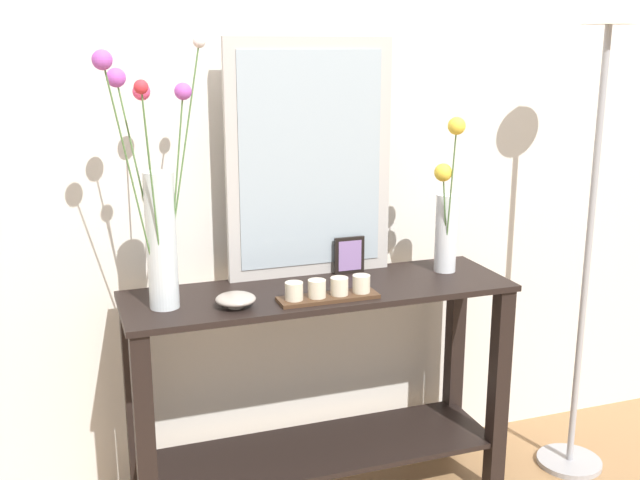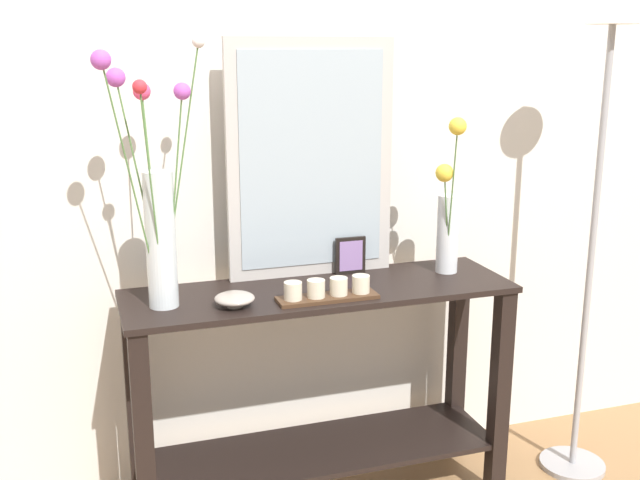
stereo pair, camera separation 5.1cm
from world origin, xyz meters
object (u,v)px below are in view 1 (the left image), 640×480
object	(u,v)px
console_table	(320,376)
decorative_bowl	(236,299)
picture_frame_small	(349,255)
tall_vase_left	(158,214)
candle_tray	(328,291)
vase_right	(447,217)
floor_lamp	(596,162)
mirror_leaning	(310,160)

from	to	relation	value
console_table	decorative_bowl	bearing A→B (deg)	-163.55
console_table	picture_frame_small	world-z (taller)	picture_frame_small
tall_vase_left	candle_tray	size ratio (longest dim) A/B	2.50
vase_right	floor_lamp	distance (m)	0.55
mirror_leaning	floor_lamp	xyz separation A→B (m)	(0.96, -0.25, -0.02)
tall_vase_left	candle_tray	world-z (taller)	tall_vase_left
candle_tray	console_table	bearing A→B (deg)	83.55
mirror_leaning	candle_tray	xyz separation A→B (m)	(-0.03, -0.27, -0.37)
decorative_bowl	candle_tray	bearing A→B (deg)	-4.79
console_table	vase_right	bearing A→B (deg)	3.33
decorative_bowl	floor_lamp	bearing A→B (deg)	0.06
tall_vase_left	mirror_leaning	bearing A→B (deg)	18.79
picture_frame_small	floor_lamp	world-z (taller)	floor_lamp
candle_tray	floor_lamp	distance (m)	1.05
decorative_bowl	floor_lamp	size ratio (longest dim) A/B	0.07
tall_vase_left	floor_lamp	xyz separation A→B (m)	(1.49, -0.07, 0.09)
tall_vase_left	vase_right	bearing A→B (deg)	2.71
candle_tray	floor_lamp	xyz separation A→B (m)	(0.99, 0.03, 0.35)
tall_vase_left	floor_lamp	world-z (taller)	floor_lamp
decorative_bowl	console_table	bearing A→B (deg)	16.45
mirror_leaning	picture_frame_small	size ratio (longest dim) A/B	6.18
tall_vase_left	candle_tray	distance (m)	0.57
decorative_bowl	floor_lamp	world-z (taller)	floor_lamp
mirror_leaning	candle_tray	bearing A→B (deg)	-97.09
candle_tray	floor_lamp	bearing A→B (deg)	1.48
console_table	decorative_bowl	size ratio (longest dim) A/B	10.41
mirror_leaning	vase_right	bearing A→B (deg)	-16.71
console_table	picture_frame_small	xyz separation A→B (m)	(0.15, 0.13, 0.37)
candle_tray	picture_frame_small	size ratio (longest dim) A/B	2.47
console_table	candle_tray	bearing A→B (deg)	-96.45
vase_right	picture_frame_small	xyz separation A→B (m)	(-0.32, 0.10, -0.13)
console_table	tall_vase_left	xyz separation A→B (m)	(-0.51, -0.02, 0.60)
candle_tray	tall_vase_left	bearing A→B (deg)	169.32
console_table	mirror_leaning	xyz separation A→B (m)	(0.02, 0.16, 0.71)
mirror_leaning	decorative_bowl	xyz separation A→B (m)	(-0.32, -0.25, -0.37)
decorative_bowl	vase_right	bearing A→B (deg)	8.57
tall_vase_left	decorative_bowl	xyz separation A→B (m)	(0.21, -0.07, -0.27)
floor_lamp	decorative_bowl	bearing A→B (deg)	-179.94
tall_vase_left	vase_right	distance (m)	0.98
console_table	vase_right	xyz separation A→B (m)	(0.47, 0.03, 0.51)
vase_right	candle_tray	bearing A→B (deg)	-163.79
picture_frame_small	console_table	bearing A→B (deg)	-139.98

